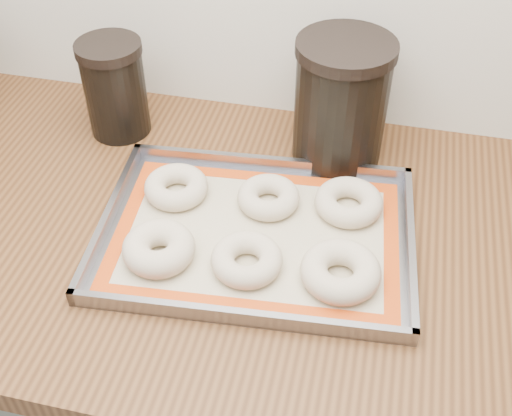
% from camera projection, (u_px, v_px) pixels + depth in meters
% --- Properties ---
extents(cabinet, '(3.00, 0.65, 0.86)m').
position_uv_depth(cabinet, '(150.00, 374.00, 1.32)').
color(cabinet, slate).
rests_on(cabinet, floor).
extents(countertop, '(3.06, 0.68, 0.04)m').
position_uv_depth(countertop, '(118.00, 217.00, 1.02)').
color(countertop, brown).
rests_on(countertop, cabinet).
extents(baking_tray, '(0.49, 0.37, 0.03)m').
position_uv_depth(baking_tray, '(256.00, 234.00, 0.95)').
color(baking_tray, gray).
rests_on(baking_tray, countertop).
extents(baking_mat, '(0.44, 0.32, 0.00)m').
position_uv_depth(baking_mat, '(256.00, 235.00, 0.95)').
color(baking_mat, '#C6B793').
rests_on(baking_mat, baking_tray).
extents(bagel_front_left, '(0.11, 0.11, 0.04)m').
position_uv_depth(bagel_front_left, '(159.00, 248.00, 0.91)').
color(bagel_front_left, beige).
rests_on(bagel_front_left, baking_mat).
extents(bagel_front_mid, '(0.12, 0.12, 0.03)m').
position_uv_depth(bagel_front_mid, '(247.00, 260.00, 0.89)').
color(bagel_front_mid, beige).
rests_on(bagel_front_mid, baking_mat).
extents(bagel_front_right, '(0.11, 0.11, 0.04)m').
position_uv_depth(bagel_front_right, '(341.00, 271.00, 0.88)').
color(bagel_front_right, beige).
rests_on(bagel_front_right, baking_mat).
extents(bagel_back_left, '(0.11, 0.11, 0.03)m').
position_uv_depth(bagel_back_left, '(176.00, 187.00, 1.01)').
color(bagel_back_left, beige).
rests_on(bagel_back_left, baking_mat).
extents(bagel_back_mid, '(0.11, 0.11, 0.03)m').
position_uv_depth(bagel_back_mid, '(268.00, 197.00, 0.99)').
color(bagel_back_mid, beige).
rests_on(bagel_back_mid, baking_mat).
extents(bagel_back_right, '(0.14, 0.14, 0.03)m').
position_uv_depth(bagel_back_right, '(349.00, 202.00, 0.98)').
color(bagel_back_right, beige).
rests_on(bagel_back_right, baking_mat).
extents(canister_mid, '(0.11, 0.11, 0.17)m').
position_uv_depth(canister_mid, '(115.00, 88.00, 1.10)').
color(canister_mid, black).
rests_on(canister_mid, countertop).
extents(canister_right, '(0.16, 0.16, 0.21)m').
position_uv_depth(canister_right, '(341.00, 102.00, 1.03)').
color(canister_right, black).
rests_on(canister_right, countertop).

